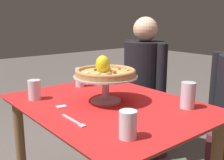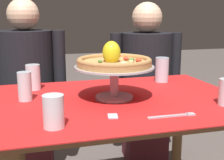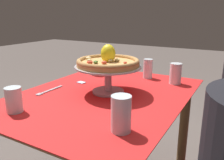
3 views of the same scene
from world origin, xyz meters
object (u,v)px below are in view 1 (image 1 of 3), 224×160
at_px(pizza_stand, 106,84).
at_px(water_glass_back_left, 106,76).
at_px(sugar_packet, 61,107).
at_px(water_glass_front_left, 35,91).
at_px(water_glass_back_right, 188,97).
at_px(pizza, 105,72).
at_px(dinner_fork, 74,121).
at_px(water_glass_front_right, 128,126).
at_px(water_glass_side_left, 80,79).
at_px(diner_left, 144,92).

xyz_separation_m(pizza_stand, water_glass_back_left, (-0.35, 0.27, -0.05)).
bearing_deg(sugar_packet, pizza_stand, 72.90).
xyz_separation_m(water_glass_front_left, water_glass_back_right, (0.65, 0.55, 0.01)).
relative_size(pizza, water_glass_front_left, 2.92).
distance_m(pizza_stand, water_glass_back_right, 0.44).
height_order(water_glass_front_left, sugar_packet, water_glass_front_left).
bearing_deg(dinner_fork, water_glass_back_left, 131.30).
bearing_deg(pizza, water_glass_front_right, -27.05).
height_order(pizza, sugar_packet, pizza).
bearing_deg(dinner_fork, water_glass_side_left, 145.33).
bearing_deg(water_glass_back_right, sugar_packet, -130.28).
bearing_deg(sugar_packet, pizza, 73.03).
height_order(water_glass_front_left, water_glass_back_left, water_glass_back_left).
distance_m(pizza_stand, diner_left, 0.83).
distance_m(sugar_packet, diner_left, 0.99).
height_order(pizza_stand, water_glass_front_left, pizza_stand).
relative_size(pizza, water_glass_back_right, 2.42).
height_order(pizza_stand, sugar_packet, pizza_stand).
xyz_separation_m(sugar_packet, diner_left, (-0.31, 0.93, -0.15)).
xyz_separation_m(water_glass_side_left, water_glass_back_left, (0.04, 0.19, -0.00)).
bearing_deg(water_glass_front_left, pizza_stand, 44.48).
xyz_separation_m(pizza_stand, dinner_fork, (0.15, -0.29, -0.10)).
xyz_separation_m(water_glass_side_left, water_glass_back_right, (0.74, 0.19, 0.00)).
relative_size(water_glass_back_left, sugar_packet, 2.54).
bearing_deg(water_glass_front_right, sugar_packet, -178.02).
xyz_separation_m(pizza_stand, water_glass_back_right, (0.35, 0.26, -0.05)).
relative_size(pizza, diner_left, 0.28).
xyz_separation_m(water_glass_front_left, water_glass_front_right, (0.72, 0.07, -0.00)).
distance_m(pizza, water_glass_back_left, 0.45).
relative_size(water_glass_front_right, sugar_packet, 2.23).
bearing_deg(pizza, diner_left, 118.62).
relative_size(pizza_stand, water_glass_front_left, 3.13).
bearing_deg(water_glass_back_right, water_glass_side_left, -165.75).
bearing_deg(water_glass_front_right, water_glass_back_left, 147.60).
bearing_deg(diner_left, pizza_stand, -61.26).
bearing_deg(pizza_stand, dinner_fork, -62.94).
height_order(pizza, water_glass_front_right, pizza).
height_order(pizza, water_glass_back_right, pizza).
bearing_deg(dinner_fork, pizza_stand, 117.06).
distance_m(water_glass_back_right, sugar_packet, 0.66).
bearing_deg(water_glass_back_right, pizza, -143.06).
distance_m(water_glass_front_right, water_glass_back_right, 0.49).
bearing_deg(water_glass_back_left, dinner_fork, -48.70).
bearing_deg(water_glass_front_left, water_glass_back_right, 40.54).
xyz_separation_m(water_glass_front_right, sugar_packet, (-0.50, -0.02, -0.05)).
bearing_deg(dinner_fork, water_glass_front_right, 15.02).
distance_m(pizza, dinner_fork, 0.37).
bearing_deg(water_glass_front_left, water_glass_side_left, 104.32).
height_order(water_glass_front_right, sugar_packet, water_glass_front_right).
xyz_separation_m(water_glass_back_right, dinner_fork, (-0.20, -0.56, -0.06)).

